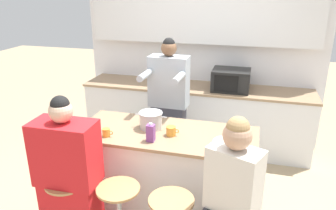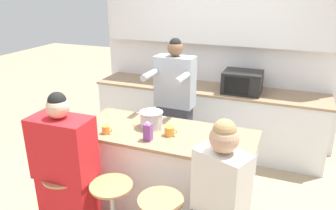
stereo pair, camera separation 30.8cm
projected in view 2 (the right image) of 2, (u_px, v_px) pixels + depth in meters
The scene contains 14 objects.
ground_plane at pixel (165, 210), 3.42m from camera, with size 16.00×16.00×0.00m, color tan.
wall_back at pixel (215, 36), 4.52m from camera, with size 3.40×0.22×2.70m.
back_counter at pixel (206, 118), 4.64m from camera, with size 3.16×0.63×0.89m.
kitchen_island at pixel (165, 173), 3.26m from camera, with size 1.72×0.74×0.90m.
bar_stool_leftmost at pixel (67, 205), 2.95m from camera, with size 0.38×0.38×0.66m.
person_cooking at pixel (175, 112), 3.81m from camera, with size 0.45×0.55×1.68m.
person_wrapped_blanket at pixel (66, 175), 2.84m from camera, with size 0.52×0.30×1.42m.
cooking_pot at pixel (151, 119), 3.19m from camera, with size 0.32×0.23×0.16m.
fruit_bowl at pixel (222, 148), 2.73m from camera, with size 0.24×0.24×0.07m.
coffee_cup_near at pixel (169, 131), 3.03m from camera, with size 0.12×0.09×0.09m.
coffee_cup_far at pixel (106, 130), 3.07m from camera, with size 0.10×0.07×0.08m.
juice_carton at pixel (148, 132), 2.93m from camera, with size 0.07×0.07×0.17m.
microwave at pixel (242, 82), 4.25m from camera, with size 0.49×0.41×0.28m.
potted_plant at pixel (171, 72), 4.61m from camera, with size 0.23×0.23×0.30m.
Camera 2 is at (1.05, -2.62, 2.22)m, focal length 35.00 mm.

